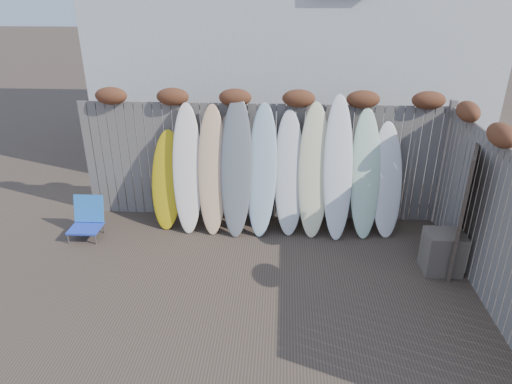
# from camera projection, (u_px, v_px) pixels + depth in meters

# --- Properties ---
(ground) EXTENTS (80.00, 80.00, 0.00)m
(ground) POSITION_uv_depth(u_px,v_px,m) (250.00, 301.00, 5.90)
(ground) COLOR #493A2D
(back_fence) EXTENTS (6.05, 0.28, 2.24)m
(back_fence) POSITION_uv_depth(u_px,v_px,m) (264.00, 152.00, 7.58)
(back_fence) COLOR slate
(back_fence) RESTS_ON ground
(right_fence) EXTENTS (0.28, 4.40, 2.24)m
(right_fence) POSITION_uv_depth(u_px,v_px,m) (499.00, 220.00, 5.49)
(right_fence) COLOR slate
(right_fence) RESTS_ON ground
(house) EXTENTS (8.50, 5.50, 6.33)m
(house) POSITION_uv_depth(u_px,v_px,m) (292.00, 9.00, 10.44)
(house) COLOR silver
(house) RESTS_ON ground
(beach_chair) EXTENTS (0.48, 0.52, 0.64)m
(beach_chair) POSITION_uv_depth(u_px,v_px,m) (87.00, 218.00, 7.33)
(beach_chair) COLOR blue
(beach_chair) RESTS_ON ground
(wooden_crate) EXTENTS (0.52, 0.43, 0.60)m
(wooden_crate) POSITION_uv_depth(u_px,v_px,m) (443.00, 252.00, 6.41)
(wooden_crate) COLOR brown
(wooden_crate) RESTS_ON ground
(lattice_panel) EXTENTS (0.53, 1.11, 1.79)m
(lattice_panel) POSITION_uv_depth(u_px,v_px,m) (464.00, 207.00, 6.38)
(lattice_panel) COLOR #503930
(lattice_panel) RESTS_ON ground
(surfboard_0) EXTENTS (0.57, 0.62, 1.60)m
(surfboard_0) POSITION_uv_depth(u_px,v_px,m) (167.00, 180.00, 7.48)
(surfboard_0) COLOR gold
(surfboard_0) RESTS_ON ground
(surfboard_1) EXTENTS (0.53, 0.76, 2.04)m
(surfboard_1) POSITION_uv_depth(u_px,v_px,m) (187.00, 169.00, 7.34)
(surfboard_1) COLOR white
(surfboard_1) RESTS_ON ground
(surfboard_2) EXTENTS (0.50, 0.74, 2.02)m
(surfboard_2) POSITION_uv_depth(u_px,v_px,m) (212.00, 170.00, 7.30)
(surfboard_2) COLOR #FFC595
(surfboard_2) RESTS_ON ground
(surfboard_3) EXTENTS (0.50, 0.77, 2.17)m
(surfboard_3) POSITION_uv_depth(u_px,v_px,m) (236.00, 167.00, 7.22)
(surfboard_3) COLOR slate
(surfboard_3) RESTS_ON ground
(surfboard_4) EXTENTS (0.52, 0.76, 2.06)m
(surfboard_4) POSITION_uv_depth(u_px,v_px,m) (262.00, 171.00, 7.24)
(surfboard_4) COLOR silver
(surfboard_4) RESTS_ON ground
(surfboard_5) EXTENTS (0.52, 0.72, 1.95)m
(surfboard_5) POSITION_uv_depth(u_px,v_px,m) (289.00, 173.00, 7.28)
(surfboard_5) COLOR silver
(surfboard_5) RESTS_ON ground
(surfboard_6) EXTENTS (0.51, 0.74, 2.08)m
(surfboard_6) POSITION_uv_depth(u_px,v_px,m) (314.00, 171.00, 7.21)
(surfboard_6) COLOR #FBF4B8
(surfboard_6) RESTS_ON ground
(surfboard_7) EXTENTS (0.49, 0.79, 2.21)m
(surfboard_7) POSITION_uv_depth(u_px,v_px,m) (338.00, 168.00, 7.14)
(surfboard_7) COLOR white
(surfboard_7) RESTS_ON ground
(surfboard_8) EXTENTS (0.49, 0.72, 2.00)m
(surfboard_8) POSITION_uv_depth(u_px,v_px,m) (365.00, 174.00, 7.19)
(surfboard_8) COLOR silver
(surfboard_8) RESTS_ON ground
(surfboard_9) EXTENTS (0.54, 0.68, 1.79)m
(surfboard_9) POSITION_uv_depth(u_px,v_px,m) (387.00, 180.00, 7.23)
(surfboard_9) COLOR white
(surfboard_9) RESTS_ON ground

